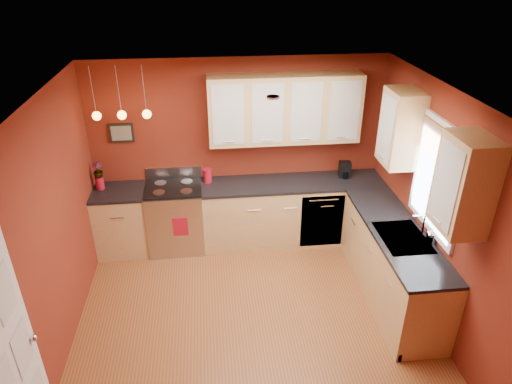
{
  "coord_description": "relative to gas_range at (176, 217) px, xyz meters",
  "views": [
    {
      "loc": [
        -0.41,
        -3.76,
        3.79
      ],
      "look_at": [
        0.12,
        1.0,
        1.24
      ],
      "focal_mm": 32.0,
      "sensor_mm": 36.0,
      "label": 1
    }
  ],
  "objects": [
    {
      "name": "floor",
      "position": [
        0.92,
        -1.8,
        -0.48
      ],
      "size": [
        4.2,
        4.2,
        0.0
      ],
      "primitive_type": "plane",
      "color": "#97532C",
      "rests_on": "ground"
    },
    {
      "name": "ceiling",
      "position": [
        0.92,
        -1.8,
        2.12
      ],
      "size": [
        4.0,
        4.2,
        0.02
      ],
      "primitive_type": "cube",
      "color": "white",
      "rests_on": "wall_back"
    },
    {
      "name": "wall_back",
      "position": [
        0.92,
        0.3,
        0.82
      ],
      "size": [
        4.0,
        0.02,
        2.6
      ],
      "primitive_type": "cube",
      "color": "maroon",
      "rests_on": "floor"
    },
    {
      "name": "wall_left",
      "position": [
        -1.08,
        -1.8,
        0.82
      ],
      "size": [
        0.02,
        4.2,
        2.6
      ],
      "primitive_type": "cube",
      "color": "maroon",
      "rests_on": "floor"
    },
    {
      "name": "wall_right",
      "position": [
        2.92,
        -1.8,
        0.82
      ],
      "size": [
        0.02,
        4.2,
        2.6
      ],
      "primitive_type": "cube",
      "color": "maroon",
      "rests_on": "floor"
    },
    {
      "name": "base_cabinets_back_left",
      "position": [
        -0.73,
        -0.0,
        -0.03
      ],
      "size": [
        0.7,
        0.6,
        0.9
      ],
      "primitive_type": "cube",
      "color": "tan",
      "rests_on": "floor"
    },
    {
      "name": "base_cabinets_back_right",
      "position": [
        1.65,
        -0.0,
        -0.03
      ],
      "size": [
        2.54,
        0.6,
        0.9
      ],
      "primitive_type": "cube",
      "color": "tan",
      "rests_on": "floor"
    },
    {
      "name": "base_cabinets_right",
      "position": [
        2.62,
        -1.35,
        -0.03
      ],
      "size": [
        0.6,
        2.1,
        0.9
      ],
      "primitive_type": "cube",
      "color": "tan",
      "rests_on": "floor"
    },
    {
      "name": "counter_back_left",
      "position": [
        -0.73,
        -0.0,
        0.44
      ],
      "size": [
        0.7,
        0.62,
        0.04
      ],
      "primitive_type": "cube",
      "color": "black",
      "rests_on": "base_cabinets_back_left"
    },
    {
      "name": "counter_back_right",
      "position": [
        1.65,
        -0.0,
        0.44
      ],
      "size": [
        2.54,
        0.62,
        0.04
      ],
      "primitive_type": "cube",
      "color": "black",
      "rests_on": "base_cabinets_back_right"
    },
    {
      "name": "counter_right",
      "position": [
        2.62,
        -1.35,
        0.44
      ],
      "size": [
        0.62,
        2.1,
        0.04
      ],
      "primitive_type": "cube",
      "color": "black",
      "rests_on": "base_cabinets_right"
    },
    {
      "name": "gas_range",
      "position": [
        0.0,
        0.0,
        0.0
      ],
      "size": [
        0.76,
        0.64,
        1.11
      ],
      "color": "#B6B5BA",
      "rests_on": "floor"
    },
    {
      "name": "dishwasher_front",
      "position": [
        2.02,
        -0.29,
        -0.03
      ],
      "size": [
        0.6,
        0.02,
        0.8
      ],
      "primitive_type": "cube",
      "color": "#B6B5BA",
      "rests_on": "base_cabinets_back_right"
    },
    {
      "name": "sink",
      "position": [
        2.62,
        -1.5,
        0.43
      ],
      "size": [
        0.5,
        0.7,
        0.33
      ],
      "color": "gray",
      "rests_on": "counter_right"
    },
    {
      "name": "window",
      "position": [
        2.89,
        -1.5,
        1.21
      ],
      "size": [
        0.06,
        1.02,
        1.22
      ],
      "color": "white",
      "rests_on": "wall_right"
    },
    {
      "name": "door_left_wall",
      "position": [
        -1.05,
        -3.0,
        0.54
      ],
      "size": [
        0.12,
        0.82,
        2.05
      ],
      "color": "white",
      "rests_on": "floor"
    },
    {
      "name": "upper_cabinets_back",
      "position": [
        1.52,
        0.12,
        1.47
      ],
      "size": [
        2.0,
        0.35,
        0.9
      ],
      "primitive_type": "cube",
      "color": "tan",
      "rests_on": "wall_back"
    },
    {
      "name": "upper_cabinets_right",
      "position": [
        2.75,
        -1.48,
        1.47
      ],
      "size": [
        0.35,
        1.95,
        0.9
      ],
      "primitive_type": "cube",
      "color": "tan",
      "rests_on": "wall_right"
    },
    {
      "name": "wall_picture",
      "position": [
        -0.63,
        0.28,
        1.17
      ],
      "size": [
        0.32,
        0.03,
        0.26
      ],
      "primitive_type": "cube",
      "color": "black",
      "rests_on": "wall_back"
    },
    {
      "name": "pendant_lights",
      "position": [
        -0.53,
        -0.05,
        1.53
      ],
      "size": [
        0.71,
        0.11,
        0.66
      ],
      "color": "gray",
      "rests_on": "ceiling"
    },
    {
      "name": "red_canister",
      "position": [
        0.47,
        0.13,
        0.56
      ],
      "size": [
        0.13,
        0.13,
        0.19
      ],
      "color": "maroon",
      "rests_on": "counter_back_right"
    },
    {
      "name": "red_vase",
      "position": [
        -0.97,
        0.07,
        0.55
      ],
      "size": [
        0.11,
        0.11,
        0.18
      ],
      "primitive_type": "cylinder",
      "color": "maroon",
      "rests_on": "counter_back_left"
    },
    {
      "name": "flowers",
      "position": [
        -0.97,
        0.07,
        0.73
      ],
      "size": [
        0.14,
        0.14,
        0.23
      ],
      "primitive_type": "imported",
      "rotation": [
        0.0,
        0.0,
        0.07
      ],
      "color": "maroon",
      "rests_on": "red_vase"
    },
    {
      "name": "coffee_maker",
      "position": [
        2.39,
        0.07,
        0.56
      ],
      "size": [
        0.17,
        0.16,
        0.23
      ],
      "rotation": [
        0.0,
        0.0,
        -0.08
      ],
      "color": "black",
      "rests_on": "counter_back_right"
    },
    {
      "name": "soap_pump",
      "position": [
        2.87,
        -1.64,
        0.55
      ],
      "size": [
        0.11,
        0.11,
        0.19
      ],
      "primitive_type": "imported",
      "rotation": [
        0.0,
        0.0,
        -0.28
      ],
      "color": "silver",
      "rests_on": "counter_right"
    },
    {
      "name": "dish_towel",
      "position": [
        0.07,
        -0.33,
        0.04
      ],
      "size": [
        0.2,
        0.01,
        0.28
      ],
      "primitive_type": "cube",
      "color": "maroon",
      "rests_on": "gas_range"
    }
  ]
}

